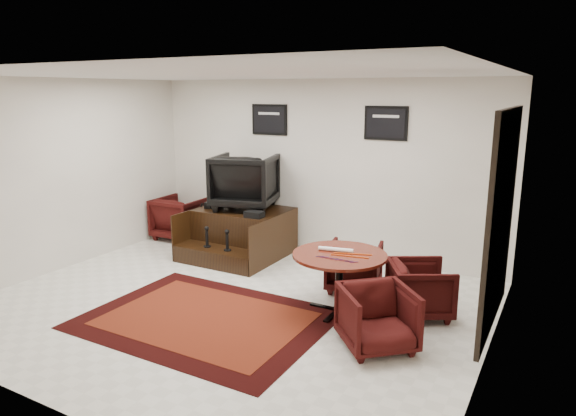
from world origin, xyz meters
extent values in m
plane|color=white|center=(0.00, 0.00, 0.00)|extent=(6.00, 6.00, 0.00)
cube|color=white|center=(0.00, 2.50, 1.40)|extent=(6.00, 0.02, 2.80)
cube|color=white|center=(0.00, -2.50, 1.40)|extent=(6.00, 0.02, 2.80)
cube|color=white|center=(-3.00, 0.00, 1.40)|extent=(0.02, 5.00, 2.80)
cube|color=white|center=(3.00, 0.00, 1.40)|extent=(0.02, 5.00, 2.80)
cube|color=white|center=(0.00, 0.00, 2.80)|extent=(6.00, 5.00, 0.02)
cube|color=black|center=(2.97, 0.70, 1.30)|extent=(0.05, 1.90, 2.30)
cube|color=black|center=(2.96, 0.70, 1.30)|extent=(0.02, 1.72, 2.12)
cube|color=black|center=(2.97, 0.70, 1.30)|extent=(0.03, 0.05, 2.12)
cube|color=black|center=(-0.90, 2.48, 2.15)|extent=(0.66, 0.03, 0.50)
cube|color=black|center=(-0.90, 2.46, 2.15)|extent=(0.58, 0.01, 0.42)
cube|color=silver|center=(-0.90, 2.46, 2.25)|extent=(0.40, 0.00, 0.04)
cube|color=black|center=(1.10, 2.48, 2.15)|extent=(0.66, 0.03, 0.50)
cube|color=black|center=(1.10, 2.46, 2.15)|extent=(0.58, 0.01, 0.42)
cube|color=silver|center=(1.10, 2.46, 2.25)|extent=(0.40, 0.00, 0.04)
cube|color=black|center=(0.00, -0.49, 0.00)|extent=(2.76, 2.07, 0.01)
cube|color=#601E0D|center=(0.00, -0.49, 0.01)|extent=(2.27, 1.58, 0.01)
cube|color=black|center=(-1.03, 1.87, 0.37)|extent=(1.43, 1.06, 0.74)
cube|color=black|center=(-1.03, 1.13, 0.13)|extent=(1.43, 0.42, 0.26)
cube|color=black|center=(-1.74, 1.66, 0.37)|extent=(0.02, 1.48, 0.74)
cube|color=black|center=(-0.33, 1.66, 0.37)|extent=(0.02, 1.48, 0.74)
cylinder|color=black|center=(-1.22, 1.13, 0.27)|extent=(0.11, 0.11, 0.02)
cylinder|color=black|center=(-1.22, 1.13, 0.40)|extent=(0.04, 0.04, 0.24)
sphere|color=black|center=(-1.22, 1.13, 0.56)|extent=(0.07, 0.07, 0.07)
cylinder|color=black|center=(-0.84, 1.13, 0.27)|extent=(0.11, 0.11, 0.02)
cylinder|color=black|center=(-0.84, 1.13, 0.40)|extent=(0.04, 0.04, 0.24)
sphere|color=black|center=(-0.84, 1.13, 0.56)|extent=(0.07, 0.07, 0.07)
imported|color=black|center=(-1.03, 1.92, 1.23)|extent=(1.17, 1.12, 0.98)
cube|color=black|center=(-1.58, 1.70, 0.79)|extent=(0.16, 0.29, 0.10)
cube|color=black|center=(-1.47, 1.73, 0.79)|extent=(0.16, 0.29, 0.10)
cube|color=black|center=(-0.57, 1.47, 0.79)|extent=(0.29, 0.21, 0.09)
imported|color=black|center=(-2.52, 2.03, 0.42)|extent=(0.84, 0.79, 0.83)
cylinder|color=#3E0F08|center=(1.27, 0.47, 0.72)|extent=(1.12, 1.12, 0.04)
cylinder|color=black|center=(1.27, 0.47, 0.37)|extent=(0.09, 0.09, 0.66)
cube|color=black|center=(1.27, 0.47, 0.02)|extent=(0.75, 0.06, 0.03)
cube|color=black|center=(1.27, 0.47, 0.02)|extent=(0.06, 0.75, 0.03)
imported|color=black|center=(1.16, 1.24, 0.35)|extent=(0.80, 0.77, 0.70)
imported|color=black|center=(2.14, 0.86, 0.36)|extent=(0.90, 0.92, 0.71)
imported|color=black|center=(1.97, -0.16, 0.36)|extent=(0.96, 0.96, 0.72)
cylinder|color=white|center=(1.19, 0.53, 0.76)|extent=(0.42, 0.13, 0.05)
cylinder|color=#E2490C|center=(1.41, 0.43, 0.74)|extent=(0.44, 0.09, 0.01)
cylinder|color=#E2490C|center=(1.41, 0.53, 0.74)|extent=(0.43, 0.15, 0.01)
cylinder|color=#4C1933|center=(1.11, 0.26, 0.74)|extent=(0.09, 0.06, 0.01)
cylinder|color=#4C1933|center=(1.17, 0.26, 0.74)|extent=(0.09, 0.06, 0.01)
cylinder|color=#4C1933|center=(1.23, 0.26, 0.74)|extent=(0.09, 0.06, 0.01)
cylinder|color=#4C1933|center=(1.29, 0.26, 0.74)|extent=(0.09, 0.06, 0.01)
cylinder|color=#4C1933|center=(1.35, 0.26, 0.74)|extent=(0.09, 0.06, 0.01)
cylinder|color=#4C1933|center=(1.41, 0.26, 0.74)|extent=(0.09, 0.06, 0.01)
cylinder|color=#4C1933|center=(1.47, 0.26, 0.74)|extent=(0.09, 0.06, 0.01)
cylinder|color=#4C1933|center=(1.53, 0.26, 0.74)|extent=(0.09, 0.06, 0.01)
camera|label=1|loc=(3.55, -4.88, 2.61)|focal=32.00mm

